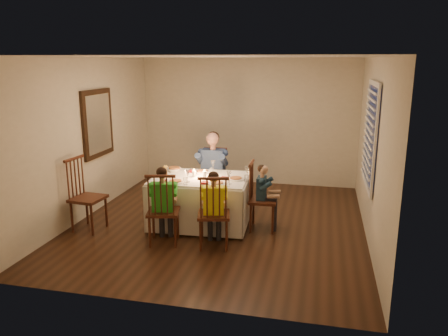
% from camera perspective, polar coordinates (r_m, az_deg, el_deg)
% --- Properties ---
extents(ground, '(5.00, 5.00, 0.00)m').
position_cam_1_polar(ground, '(7.10, -0.51, -7.15)').
color(ground, black).
rests_on(ground, ground).
extents(wall_left, '(0.02, 5.00, 2.60)m').
position_cam_1_polar(wall_left, '(7.58, -17.37, 3.78)').
color(wall_left, beige).
rests_on(wall_left, ground).
extents(wall_right, '(0.02, 5.00, 2.60)m').
position_cam_1_polar(wall_right, '(6.60, 18.84, 2.24)').
color(wall_right, beige).
rests_on(wall_right, ground).
extents(wall_back, '(4.50, 0.02, 2.60)m').
position_cam_1_polar(wall_back, '(9.16, 3.10, 6.06)').
color(wall_back, beige).
rests_on(wall_back, ground).
extents(ceiling, '(5.00, 5.00, 0.00)m').
position_cam_1_polar(ceiling, '(6.62, -0.56, 14.34)').
color(ceiling, white).
rests_on(ceiling, wall_back).
extents(dining_table, '(1.55, 1.16, 0.75)m').
position_cam_1_polar(dining_table, '(6.85, -3.11, -3.02)').
color(dining_table, white).
rests_on(dining_table, ground).
extents(chair_adult, '(0.45, 0.42, 1.06)m').
position_cam_1_polar(chair_adult, '(7.77, -1.44, -5.25)').
color(chair_adult, '#36180E').
rests_on(chair_adult, ground).
extents(chair_near_left, '(0.52, 0.50, 1.06)m').
position_cam_1_polar(chair_near_left, '(6.42, -7.77, -9.64)').
color(chair_near_left, '#36180E').
rests_on(chair_near_left, ground).
extents(chair_near_right, '(0.52, 0.50, 1.06)m').
position_cam_1_polar(chair_near_right, '(6.26, -1.32, -10.17)').
color(chair_near_right, '#36180E').
rests_on(chair_near_right, ground).
extents(chair_end, '(0.43, 0.45, 1.06)m').
position_cam_1_polar(chair_end, '(6.88, 5.04, -7.92)').
color(chair_end, '#36180E').
rests_on(chair_end, ground).
extents(chair_extra, '(0.49, 0.51, 1.13)m').
position_cam_1_polar(chair_extra, '(7.15, -17.04, -7.65)').
color(chair_extra, '#36180E').
rests_on(chair_extra, ground).
extents(adult, '(0.53, 0.49, 1.36)m').
position_cam_1_polar(adult, '(7.77, -1.44, -5.25)').
color(adult, navy).
rests_on(adult, ground).
extents(child_green, '(0.46, 0.43, 1.13)m').
position_cam_1_polar(child_green, '(6.42, -7.77, -9.64)').
color(child_green, green).
rests_on(child_green, ground).
extents(child_yellow, '(0.44, 0.41, 1.10)m').
position_cam_1_polar(child_yellow, '(6.26, -1.32, -10.17)').
color(child_yellow, yellow).
rests_on(child_yellow, ground).
extents(child_teal, '(0.31, 0.34, 1.02)m').
position_cam_1_polar(child_teal, '(6.88, 5.04, -7.92)').
color(child_teal, '#192F3F').
rests_on(child_teal, ground).
extents(setting_adult, '(0.27, 0.27, 0.02)m').
position_cam_1_polar(setting_adult, '(7.07, -2.86, -0.51)').
color(setting_adult, white).
rests_on(setting_adult, dining_table).
extents(setting_green, '(0.27, 0.27, 0.02)m').
position_cam_1_polar(setting_green, '(6.53, -6.34, -1.81)').
color(setting_green, white).
rests_on(setting_green, dining_table).
extents(setting_yellow, '(0.27, 0.27, 0.02)m').
position_cam_1_polar(setting_yellow, '(6.40, -0.91, -2.06)').
color(setting_yellow, white).
rests_on(setting_yellow, dining_table).
extents(setting_teal, '(0.27, 0.27, 0.02)m').
position_cam_1_polar(setting_teal, '(6.65, 1.56, -1.44)').
color(setting_teal, white).
rests_on(setting_teal, dining_table).
extents(candle_left, '(0.06, 0.06, 0.10)m').
position_cam_1_polar(candle_left, '(6.80, -3.93, -0.77)').
color(candle_left, white).
rests_on(candle_left, dining_table).
extents(candle_right, '(0.06, 0.06, 0.10)m').
position_cam_1_polar(candle_right, '(6.76, -2.56, -0.84)').
color(candle_right, white).
rests_on(candle_right, dining_table).
extents(squash, '(0.09, 0.09, 0.09)m').
position_cam_1_polar(squash, '(7.24, -7.65, 0.00)').
color(squash, gold).
rests_on(squash, dining_table).
extents(orange_fruit, '(0.08, 0.08, 0.08)m').
position_cam_1_polar(orange_fruit, '(6.79, -1.30, -0.86)').
color(orange_fruit, orange).
rests_on(orange_fruit, dining_table).
extents(serving_bowl, '(0.31, 0.31, 0.06)m').
position_cam_1_polar(serving_bowl, '(7.17, -6.51, -0.22)').
color(serving_bowl, white).
rests_on(serving_bowl, dining_table).
extents(wall_mirror, '(0.06, 0.95, 1.15)m').
position_cam_1_polar(wall_mirror, '(7.79, -16.17, 5.62)').
color(wall_mirror, black).
rests_on(wall_mirror, wall_left).
extents(window_blinds, '(0.07, 1.34, 1.54)m').
position_cam_1_polar(window_blinds, '(6.66, 18.52, 4.11)').
color(window_blinds, '#0D1534').
rests_on(window_blinds, wall_right).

